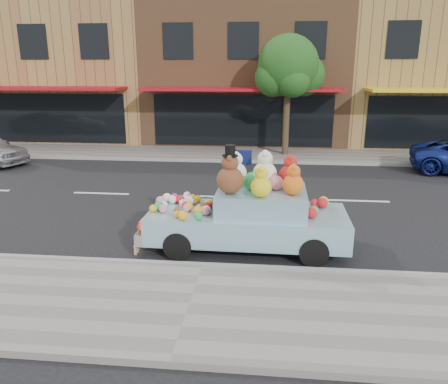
# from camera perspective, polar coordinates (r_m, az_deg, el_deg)

# --- Properties ---
(ground) EXTENTS (120.00, 120.00, 0.00)m
(ground) POSITION_cam_1_polar(r_m,az_deg,el_deg) (13.49, 0.32, -0.68)
(ground) COLOR black
(ground) RESTS_ON ground
(near_sidewalk) EXTENTS (60.00, 3.00, 0.12)m
(near_sidewalk) POSITION_cam_1_polar(r_m,az_deg,el_deg) (7.53, -4.55, -14.66)
(near_sidewalk) COLOR gray
(near_sidewalk) RESTS_ON ground
(far_sidewalk) EXTENTS (60.00, 3.00, 0.12)m
(far_sidewalk) POSITION_cam_1_polar(r_m,az_deg,el_deg) (19.77, 2.11, 4.94)
(far_sidewalk) COLOR gray
(far_sidewalk) RESTS_ON ground
(near_kerb) EXTENTS (60.00, 0.12, 0.13)m
(near_kerb) POSITION_cam_1_polar(r_m,az_deg,el_deg) (8.83, -2.81, -9.68)
(near_kerb) COLOR gray
(near_kerb) RESTS_ON ground
(far_kerb) EXTENTS (60.00, 0.12, 0.13)m
(far_kerb) POSITION_cam_1_polar(r_m,az_deg,el_deg) (18.31, 1.81, 4.04)
(far_kerb) COLOR gray
(far_kerb) RESTS_ON ground
(storefront_left) EXTENTS (10.00, 9.80, 7.30)m
(storefront_left) POSITION_cam_1_polar(r_m,az_deg,el_deg) (27.25, -19.22, 14.76)
(storefront_left) COLOR olive
(storefront_left) RESTS_ON ground
(storefront_mid) EXTENTS (10.00, 9.80, 7.30)m
(storefront_mid) POSITION_cam_1_polar(r_m,az_deg,el_deg) (24.86, 3.05, 15.54)
(storefront_mid) COLOR brown
(storefront_mid) RESTS_ON ground
(storefront_right) EXTENTS (10.00, 9.80, 7.30)m
(storefront_right) POSITION_cam_1_polar(r_m,az_deg,el_deg) (26.33, 26.06, 14.02)
(storefront_right) COLOR olive
(storefront_right) RESTS_ON ground
(street_tree) EXTENTS (3.00, 2.70, 5.22)m
(street_tree) POSITION_cam_1_polar(r_m,az_deg,el_deg) (19.42, 8.44, 15.37)
(street_tree) COLOR #38281C
(street_tree) RESTS_ON ground
(art_car) EXTENTS (4.51, 1.83, 2.37)m
(art_car) POSITION_cam_1_polar(r_m,az_deg,el_deg) (9.58, 3.18, -2.74)
(art_car) COLOR black
(art_car) RESTS_ON ground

